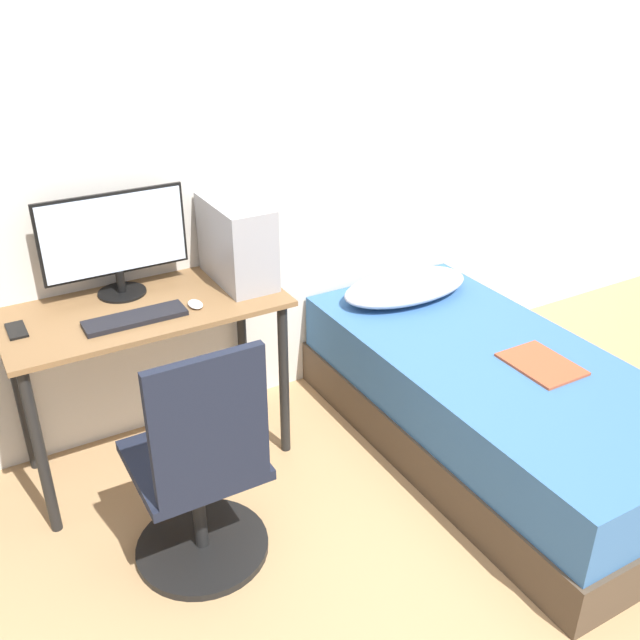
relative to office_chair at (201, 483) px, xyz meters
name	(u,v)px	position (x,y,z in m)	size (l,w,h in m)	color
ground_plane	(402,600)	(0.53, -0.52, -0.37)	(14.00, 14.00, 0.00)	tan
wall_back	(217,158)	(0.53, 0.98, 0.88)	(8.00, 0.05, 2.50)	silver
desk	(147,333)	(0.05, 0.68, 0.27)	(1.13, 0.55, 0.77)	brown
office_chair	(201,483)	(0.00, 0.00, 0.00)	(0.51, 0.51, 0.97)	black
bed	(492,404)	(1.38, 0.00, -0.13)	(0.91, 1.90, 0.49)	#4C3D2D
pillow	(406,287)	(1.38, 0.69, 0.17)	(0.69, 0.36, 0.11)	#B2B7C6
magazine	(541,364)	(1.49, -0.14, 0.13)	(0.24, 0.32, 0.01)	#B24C2D
monitor	(115,240)	(0.01, 0.84, 0.64)	(0.60, 0.20, 0.44)	black
keyboard	(135,318)	(-0.02, 0.57, 0.41)	(0.40, 0.12, 0.02)	black
pc_tower	(237,242)	(0.49, 0.73, 0.58)	(0.20, 0.41, 0.35)	#99999E
mouse	(195,304)	(0.23, 0.57, 0.41)	(0.06, 0.09, 0.02)	silver
phone	(16,330)	(-0.44, 0.71, 0.41)	(0.07, 0.14, 0.01)	black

